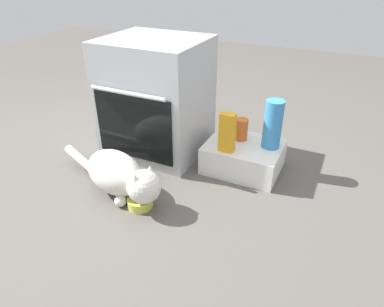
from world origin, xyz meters
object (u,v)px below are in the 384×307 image
(oven, at_px, (156,98))
(water_bottle, at_px, (273,124))
(cat, at_px, (120,175))
(sauce_jar, at_px, (241,129))
(pantry_cabinet, at_px, (243,156))
(food_bowl, at_px, (140,202))
(juice_carton, at_px, (227,133))

(oven, relative_size, water_bottle, 2.55)
(cat, xyz_separation_m, sauce_jar, (0.49, 0.63, 0.11))
(sauce_jar, bearing_deg, cat, -128.24)
(oven, distance_m, sauce_jar, 0.60)
(cat, bearing_deg, sauce_jar, 67.73)
(oven, distance_m, water_bottle, 0.78)
(pantry_cabinet, distance_m, water_bottle, 0.29)
(food_bowl, relative_size, sauce_jar, 1.00)
(pantry_cabinet, height_order, water_bottle, water_bottle)
(cat, distance_m, water_bottle, 0.94)
(juice_carton, bearing_deg, cat, -135.69)
(juice_carton, bearing_deg, oven, 167.67)
(pantry_cabinet, relative_size, juice_carton, 1.93)
(food_bowl, height_order, cat, cat)
(food_bowl, relative_size, cat, 0.17)
(food_bowl, distance_m, cat, 0.19)
(water_bottle, bearing_deg, sauce_jar, 176.40)
(pantry_cabinet, bearing_deg, juice_carton, -121.45)
(food_bowl, distance_m, juice_carton, 0.64)
(pantry_cabinet, bearing_deg, cat, -133.11)
(cat, height_order, sauce_jar, sauce_jar)
(water_bottle, bearing_deg, oven, -176.84)
(pantry_cabinet, bearing_deg, sauce_jar, 129.08)
(pantry_cabinet, relative_size, sauce_jar, 3.32)
(oven, height_order, pantry_cabinet, oven)
(pantry_cabinet, bearing_deg, food_bowl, -122.01)
(food_bowl, xyz_separation_m, cat, (-0.15, 0.04, 0.11))
(cat, height_order, juice_carton, juice_carton)
(oven, bearing_deg, cat, -81.04)
(water_bottle, bearing_deg, juice_carton, -144.16)
(oven, distance_m, juice_carton, 0.57)
(sauce_jar, height_order, juice_carton, juice_carton)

